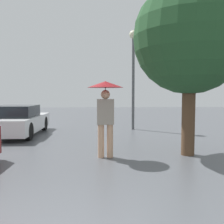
# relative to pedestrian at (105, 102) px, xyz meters

# --- Properties ---
(pedestrian) EXTENTS (0.91, 0.91, 1.94)m
(pedestrian) POSITION_rel_pedestrian_xyz_m (0.00, 0.00, 0.00)
(pedestrian) COLOR tan
(pedestrian) RESTS_ON ground_plane
(parked_car_farthest) EXTENTS (1.74, 3.94, 1.18)m
(parked_car_farthest) POSITION_rel_pedestrian_xyz_m (-3.43, 3.76, -0.86)
(parked_car_farthest) COLOR silver
(parked_car_farthest) RESTS_ON ground_plane
(tree) EXTENTS (2.94, 2.94, 4.55)m
(tree) POSITION_rel_pedestrian_xyz_m (2.19, 0.16, 1.64)
(tree) COLOR brown
(tree) RESTS_ON ground_plane
(street_lamp) EXTENTS (0.38, 0.38, 4.51)m
(street_lamp) POSITION_rel_pedestrian_xyz_m (1.39, 5.15, 1.68)
(street_lamp) COLOR #515456
(street_lamp) RESTS_ON ground_plane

